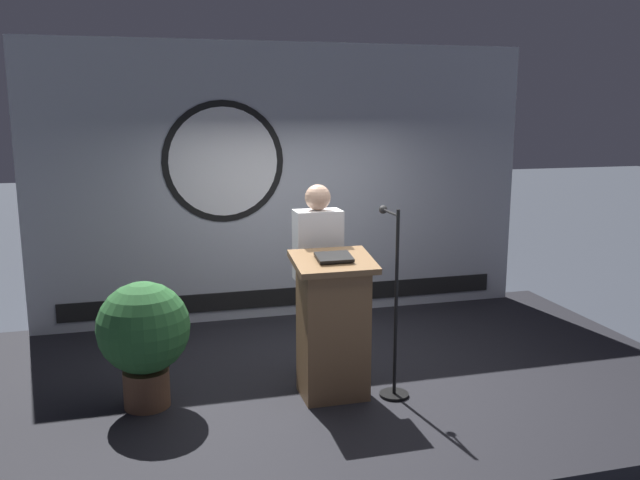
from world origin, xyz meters
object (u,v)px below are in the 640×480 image
(microphone_stand, at_px, (393,331))
(podium, at_px, (333,327))
(potted_plant, at_px, (144,333))
(speaker_person, at_px, (318,279))

(microphone_stand, bearing_deg, podium, 167.61)
(potted_plant, bearing_deg, microphone_stand, -8.55)
(podium, distance_m, speaker_person, 0.55)
(potted_plant, bearing_deg, speaker_person, 11.16)
(potted_plant, bearing_deg, podium, -7.29)
(speaker_person, distance_m, potted_plant, 1.53)
(podium, relative_size, speaker_person, 0.71)
(podium, height_order, potted_plant, podium)
(speaker_person, xyz_separation_m, microphone_stand, (0.48, -0.59, -0.32))
(speaker_person, height_order, potted_plant, speaker_person)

